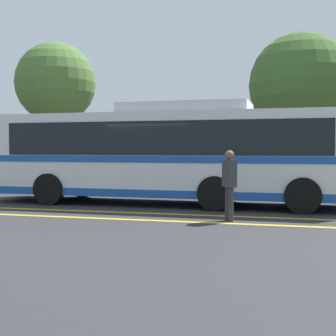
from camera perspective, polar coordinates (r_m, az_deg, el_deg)
ground_plane at (r=15.01m, az=-1.33°, el=-4.42°), size 220.00×220.00×0.00m
lane_strip_0 at (r=12.90m, az=-2.45°, el=-5.53°), size 31.49×0.20×0.01m
lane_strip_1 at (r=11.77m, az=-4.15°, el=-6.30°), size 31.49×0.20×0.01m
curb_strip at (r=21.15m, az=4.28°, el=-2.23°), size 39.49×0.36×0.15m
transit_bus at (r=14.89m, az=0.05°, el=1.88°), size 11.85×2.87×3.19m
parked_car_1 at (r=20.48m, az=-10.43°, el=-0.76°), size 4.17×2.01×1.28m
parked_car_2 at (r=18.85m, az=4.70°, el=-1.00°), size 4.21×1.86×1.30m
pedestrian_1 at (r=11.50m, az=7.49°, el=-1.56°), size 0.40×0.47×1.74m
tree_0 at (r=23.66m, az=15.90°, el=9.74°), size 4.96×4.96×7.33m
tree_1 at (r=25.71m, az=-13.54°, el=10.03°), size 4.21×4.21×7.34m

